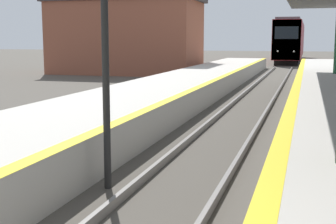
% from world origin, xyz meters
% --- Properties ---
extents(train, '(2.64, 23.74, 4.58)m').
position_xyz_m(train, '(0.00, 54.76, 2.33)').
color(train, black).
rests_on(train, ground).
extents(signal_near, '(0.36, 0.31, 4.25)m').
position_xyz_m(signal_near, '(-1.19, 5.22, 2.98)').
color(signal_near, black).
rests_on(signal_near, ground).
extents(station_building, '(11.08, 5.60, 5.46)m').
position_xyz_m(station_building, '(-10.90, 30.53, 2.74)').
color(station_building, brown).
rests_on(station_building, ground).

